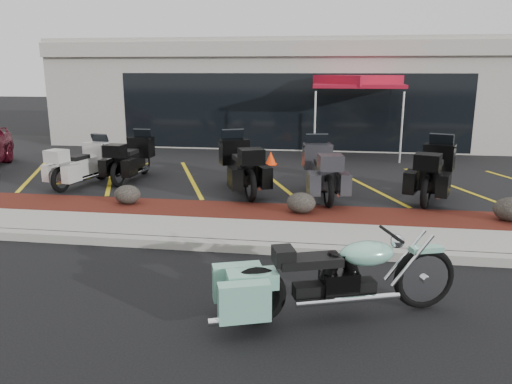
% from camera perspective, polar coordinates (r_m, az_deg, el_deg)
% --- Properties ---
extents(ground, '(90.00, 90.00, 0.00)m').
position_cam_1_polar(ground, '(7.50, -2.88, -9.12)').
color(ground, black).
rests_on(ground, ground).
extents(curb, '(24.00, 0.25, 0.15)m').
position_cam_1_polar(curb, '(8.29, -1.66, -6.25)').
color(curb, gray).
rests_on(curb, ground).
extents(sidewalk, '(24.00, 1.20, 0.15)m').
position_cam_1_polar(sidewalk, '(8.94, -0.86, -4.73)').
color(sidewalk, gray).
rests_on(sidewalk, ground).
extents(mulch_bed, '(24.00, 1.20, 0.16)m').
position_cam_1_polar(mulch_bed, '(10.07, 0.26, -2.56)').
color(mulch_bed, '#3D100D').
rests_on(mulch_bed, ground).
extents(upper_lot, '(26.00, 9.60, 0.15)m').
position_cam_1_polar(upper_lot, '(15.29, 3.19, 3.08)').
color(upper_lot, black).
rests_on(upper_lot, ground).
extents(dealership_building, '(18.00, 8.16, 4.00)m').
position_cam_1_polar(dealership_building, '(21.30, 4.90, 11.32)').
color(dealership_building, '#9D9A8E').
rests_on(dealership_building, ground).
extents(boulder_left, '(0.56, 0.47, 0.40)m').
position_cam_1_polar(boulder_left, '(10.86, -14.48, -0.27)').
color(boulder_left, black).
rests_on(boulder_left, mulch_bed).
extents(boulder_mid, '(0.58, 0.48, 0.41)m').
position_cam_1_polar(boulder_mid, '(9.87, 5.17, -1.24)').
color(boulder_mid, black).
rests_on(boulder_mid, mulch_bed).
extents(boulder_right, '(0.63, 0.53, 0.45)m').
position_cam_1_polar(boulder_right, '(10.46, 27.12, -1.77)').
color(boulder_right, black).
rests_on(boulder_right, mulch_bed).
extents(hero_cruiser, '(3.08, 1.71, 1.06)m').
position_cam_1_polar(hero_cruiser, '(6.55, 18.72, -8.36)').
color(hero_cruiser, '#7FC6AD').
rests_on(hero_cruiser, ground).
extents(touring_white, '(1.18, 2.16, 1.19)m').
position_cam_1_polar(touring_white, '(13.41, -17.33, 3.86)').
color(touring_white, silver).
rests_on(touring_white, upper_lot).
extents(touring_black_front, '(0.91, 2.16, 1.24)m').
position_cam_1_polar(touring_black_front, '(13.81, -12.75, 4.52)').
color(touring_black_front, black).
rests_on(touring_black_front, upper_lot).
extents(touring_black_mid, '(1.78, 2.53, 1.38)m').
position_cam_1_polar(touring_black_mid, '(12.24, -2.65, 4.02)').
color(touring_black_mid, black).
rests_on(touring_black_mid, upper_lot).
extents(touring_grey, '(1.30, 2.41, 1.33)m').
position_cam_1_polar(touring_grey, '(11.83, 6.88, 3.47)').
color(touring_grey, '#2D2C31').
rests_on(touring_grey, upper_lot).
extents(touring_black_rear, '(1.60, 2.49, 1.36)m').
position_cam_1_polar(touring_black_rear, '(12.30, 20.22, 3.17)').
color(touring_black_rear, black).
rests_on(touring_black_rear, upper_lot).
extents(traffic_cone, '(0.41, 0.41, 0.40)m').
position_cam_1_polar(traffic_cone, '(14.92, 1.70, 3.90)').
color(traffic_cone, '#FE3808').
rests_on(traffic_cone, upper_lot).
extents(popup_canopy, '(3.14, 3.14, 2.59)m').
position_cam_1_polar(popup_canopy, '(16.81, 11.55, 12.13)').
color(popup_canopy, silver).
rests_on(popup_canopy, upper_lot).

